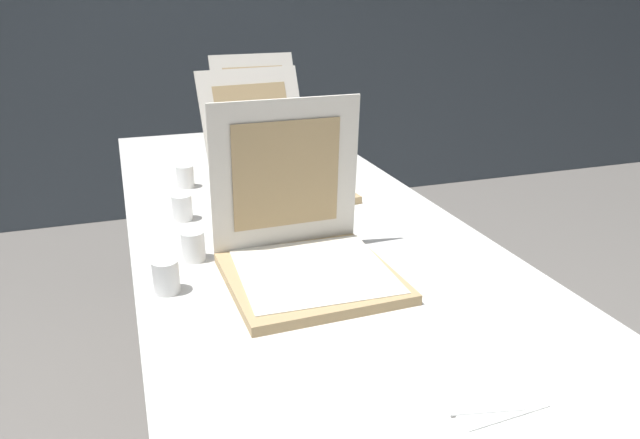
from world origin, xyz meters
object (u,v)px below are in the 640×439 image
object	(u,v)px
pizza_box_middle	(277,175)
cup_white_mid	(182,208)
napkin_pile	(478,389)
cup_white_far	(185,177)
pizza_box_front	(305,252)
cup_white_near_center	(193,246)
cup_white_near_left	(166,277)
table	(293,235)
pizza_box_back	(271,139)

from	to	relation	value
pizza_box_middle	cup_white_mid	distance (m)	0.35
pizza_box_middle	napkin_pile	xyz separation A→B (m)	(0.04, -1.07, -0.05)
pizza_box_middle	cup_white_far	xyz separation A→B (m)	(-0.27, 0.13, -0.02)
pizza_box_front	cup_white_near_center	size ratio (longest dim) A/B	5.24
pizza_box_front	napkin_pile	size ratio (longest dim) A/B	2.39
cup_white_near_left	napkin_pile	size ratio (longest dim) A/B	0.46
table	pizza_box_middle	size ratio (longest dim) A/B	4.57
pizza_box_back	cup_white_near_left	bearing A→B (deg)	-118.34
cup_white_mid	cup_white_near_center	size ratio (longest dim) A/B	1.00
cup_white_far	napkin_pile	bearing A→B (deg)	-75.76
cup_white_near_center	pizza_box_front	bearing A→B (deg)	-35.37
cup_white_mid	table	bearing A→B (deg)	-18.23
cup_white_near_left	cup_white_near_center	bearing A→B (deg)	62.34
cup_white_far	cup_white_mid	world-z (taller)	same
table	cup_white_far	xyz separation A→B (m)	(-0.24, 0.39, 0.08)
cup_white_mid	pizza_box_back	bearing A→B (deg)	57.21
pizza_box_back	napkin_pile	size ratio (longest dim) A/B	3.17
pizza_box_back	cup_white_mid	world-z (taller)	pizza_box_back
pizza_box_middle	cup_white_near_left	size ratio (longest dim) A/B	7.21
pizza_box_middle	cup_white_near_center	xyz separation A→B (m)	(-0.32, -0.44, -0.02)
pizza_box_front	cup_white_near_left	world-z (taller)	pizza_box_front
pizza_box_middle	cup_white_far	distance (m)	0.30
pizza_box_front	cup_white_near_left	size ratio (longest dim) A/B	5.24
pizza_box_middle	napkin_pile	bearing A→B (deg)	-95.84
cup_white_near_left	cup_white_near_center	xyz separation A→B (m)	(0.07, 0.14, 0.00)
cup_white_near_left	cup_white_near_center	size ratio (longest dim) A/B	1.00
pizza_box_back	cup_white_near_left	world-z (taller)	pizza_box_back
pizza_box_front	pizza_box_middle	xyz separation A→B (m)	(0.10, 0.59, -0.00)
pizza_box_middle	napkin_pile	size ratio (longest dim) A/B	3.29
pizza_box_front	table	bearing A→B (deg)	76.62
pizza_box_front	cup_white_near_center	bearing A→B (deg)	143.10
table	cup_white_near_left	world-z (taller)	cup_white_near_left
pizza_box_back	cup_white_near_center	size ratio (longest dim) A/B	6.94
cup_white_near_left	cup_white_far	distance (m)	0.72
pizza_box_middle	pizza_box_back	distance (m)	0.49
pizza_box_front	cup_white_near_left	distance (m)	0.30
cup_white_mid	cup_white_near_center	xyz separation A→B (m)	(-0.01, -0.27, 0.00)
cup_white_mid	cup_white_near_center	world-z (taller)	same
cup_white_near_center	napkin_pile	distance (m)	0.73
cup_white_mid	napkin_pile	xyz separation A→B (m)	(0.35, -0.91, -0.03)
pizza_box_front	pizza_box_back	distance (m)	1.09
table	pizza_box_back	bearing A→B (deg)	80.06
table	cup_white_near_center	bearing A→B (deg)	-148.33
pizza_box_back	cup_white_near_left	xyz separation A→B (m)	(-0.49, -1.06, -0.02)
table	pizza_box_front	bearing A→B (deg)	-101.85
pizza_box_back	pizza_box_front	bearing A→B (deg)	-103.81
cup_white_far	cup_white_mid	size ratio (longest dim) A/B	1.00
pizza_box_front	cup_white_far	distance (m)	0.74
cup_white_near_left	cup_white_near_center	world-z (taller)	same
cup_white_near_left	napkin_pile	distance (m)	0.65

